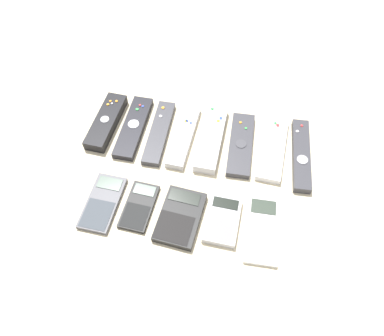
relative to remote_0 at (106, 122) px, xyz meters
The scene contains 14 objects.
ground_plane 0.28m from the remote_0, 26.73° to the right, with size 3.00×3.00×0.00m, color beige.
remote_0 is the anchor object (origin of this frame).
remote_1 0.07m from the remote_0, ahead, with size 0.05×0.20×0.02m.
remote_2 0.14m from the remote_0, ahead, with size 0.05×0.20×0.02m.
remote_3 0.21m from the remote_0, ahead, with size 0.05×0.20×0.02m.
remote_4 0.28m from the remote_0, ahead, with size 0.05×0.21×0.03m.
remote_5 0.35m from the remote_0, ahead, with size 0.07×0.20×0.02m.
remote_6 0.43m from the remote_0, ahead, with size 0.07×0.20×0.02m.
remote_7 0.50m from the remote_0, ahead, with size 0.06×0.21×0.02m.
calculator_0 0.24m from the remote_0, 73.27° to the right, with size 0.07×0.15×0.01m.
calculator_1 0.27m from the remote_0, 55.26° to the right, with size 0.07×0.12×0.01m.
calculator_2 0.33m from the remote_0, 42.91° to the right, with size 0.10×0.14×0.02m.
calculator_3 0.40m from the remote_0, 32.40° to the right, with size 0.07×0.12×0.02m.
calculator_4 0.48m from the remote_0, 27.10° to the right, with size 0.08×0.16×0.01m.
Camera 1 is at (0.10, -0.46, 0.75)m, focal length 35.00 mm.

